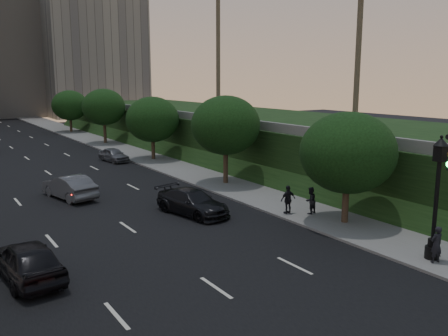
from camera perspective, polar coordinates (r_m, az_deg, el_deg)
road_surface at (r=41.27m, az=-19.78°, el=-1.01°), size 16.00×140.00×0.02m
sidewalk_right at (r=44.64m, az=-6.92°, el=0.49°), size 4.50×140.00×0.15m
embankment at (r=49.03m, az=6.52°, el=3.69°), size 18.00×90.00×4.00m
parapet_wall at (r=43.89m, az=-2.05°, el=6.01°), size 0.35×90.00×0.70m
office_block_right at (r=110.98m, az=-16.24°, el=15.52°), size 20.00×22.00×36.00m
tree_right_a at (r=26.37m, az=14.68°, el=1.79°), size 5.20×5.20×6.24m
tree_right_b at (r=35.43m, az=0.20°, el=5.16°), size 5.20×5.20×6.74m
tree_right_c at (r=46.84m, az=-8.61°, el=5.80°), size 5.20×5.20×6.24m
tree_right_d at (r=59.80m, az=-14.26°, el=7.11°), size 5.20×5.20×6.74m
tree_right_e at (r=74.15m, az=-18.06°, el=7.18°), size 5.20×5.20×6.24m
street_lamp at (r=22.44m, az=24.13°, el=-3.96°), size 0.64×0.64×5.62m
sedan_near_left at (r=20.79m, az=-22.62°, el=-10.21°), size 2.42×5.01×1.65m
sedan_mid_left at (r=33.44m, az=-18.12°, el=-2.16°), size 2.69×5.14×1.61m
sedan_near_right at (r=28.18m, az=-3.83°, el=-4.14°), size 3.10×5.43×1.48m
sedan_far_right at (r=47.06m, az=-13.13°, el=1.55°), size 2.16×4.14×1.35m
pedestrian_a at (r=22.50m, az=24.18°, el=-8.39°), size 0.66×0.50×1.61m
pedestrian_b at (r=28.17m, az=10.35°, el=-3.87°), size 0.86×0.73×1.59m
pedestrian_c at (r=28.00m, az=7.72°, el=-3.78°), size 1.02×0.49×1.69m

